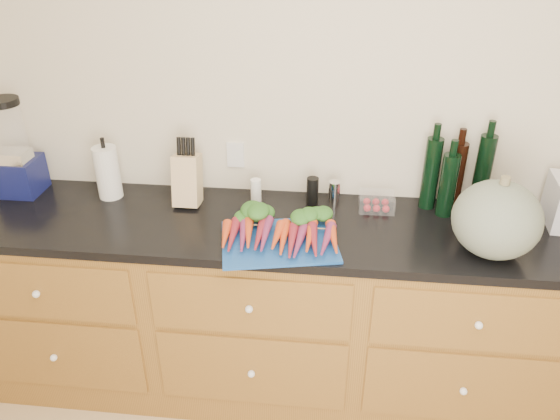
# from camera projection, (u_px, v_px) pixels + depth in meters

# --- Properties ---
(wall_back) EXTENTS (4.10, 0.05, 2.60)m
(wall_back) POSITION_uv_depth(u_px,v_px,m) (368.00, 121.00, 2.43)
(wall_back) COLOR beige
(wall_back) RESTS_ON ground
(cabinets) EXTENTS (3.60, 0.64, 0.90)m
(cabinets) POSITION_uv_depth(u_px,v_px,m) (356.00, 317.00, 2.56)
(cabinets) COLOR brown
(cabinets) RESTS_ON ground
(countertop) EXTENTS (3.64, 0.62, 0.04)m
(countertop) POSITION_uv_depth(u_px,v_px,m) (363.00, 231.00, 2.33)
(countertop) COLOR black
(countertop) RESTS_ON cabinets
(cutting_board) EXTENTS (0.52, 0.43, 0.01)m
(cutting_board) POSITION_uv_depth(u_px,v_px,m) (279.00, 242.00, 2.21)
(cutting_board) COLOR #174894
(cutting_board) RESTS_ON countertop
(carrots) EXTENTS (0.48, 0.33, 0.06)m
(carrots) POSITION_uv_depth(u_px,v_px,m) (280.00, 230.00, 2.23)
(carrots) COLOR #D94419
(carrots) RESTS_ON cutting_board
(squash) EXTENTS (0.34, 0.34, 0.30)m
(squash) POSITION_uv_depth(u_px,v_px,m) (497.00, 220.00, 2.08)
(squash) COLOR #576453
(squash) RESTS_ON countertop
(blender_appliance) EXTENTS (0.18, 0.18, 0.46)m
(blender_appliance) POSITION_uv_depth(u_px,v_px,m) (15.00, 153.00, 2.51)
(blender_appliance) COLOR #10154C
(blender_appliance) RESTS_ON countertop
(paper_towel) EXTENTS (0.11, 0.11, 0.25)m
(paper_towel) POSITION_uv_depth(u_px,v_px,m) (108.00, 172.00, 2.51)
(paper_towel) COLOR white
(paper_towel) RESTS_ON countertop
(knife_block) EXTENTS (0.12, 0.12, 0.23)m
(knife_block) POSITION_uv_depth(u_px,v_px,m) (187.00, 180.00, 2.46)
(knife_block) COLOR tan
(knife_block) RESTS_ON countertop
(grinder_salt) EXTENTS (0.05, 0.05, 0.11)m
(grinder_salt) POSITION_uv_depth(u_px,v_px,m) (256.00, 191.00, 2.50)
(grinder_salt) COLOR white
(grinder_salt) RESTS_ON countertop
(grinder_pepper) EXTENTS (0.05, 0.05, 0.13)m
(grinder_pepper) POSITION_uv_depth(u_px,v_px,m) (312.00, 191.00, 2.47)
(grinder_pepper) COLOR black
(grinder_pepper) RESTS_ON countertop
(canister_chrome) EXTENTS (0.05, 0.05, 0.12)m
(canister_chrome) POSITION_uv_depth(u_px,v_px,m) (334.00, 194.00, 2.46)
(canister_chrome) COLOR silver
(canister_chrome) RESTS_ON countertop
(tomato_box) EXTENTS (0.16, 0.12, 0.07)m
(tomato_box) POSITION_uv_depth(u_px,v_px,m) (377.00, 202.00, 2.45)
(tomato_box) COLOR white
(tomato_box) RESTS_ON countertop
(bottles) EXTENTS (0.29, 0.15, 0.35)m
(bottles) POSITION_uv_depth(u_px,v_px,m) (455.00, 177.00, 2.39)
(bottles) COLOR black
(bottles) RESTS_ON countertop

